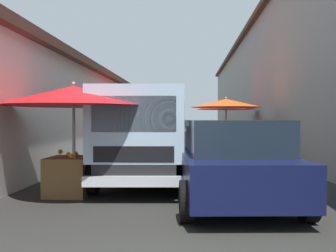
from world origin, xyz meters
TOP-DOWN VIEW (x-y plane):
  - ground at (13.50, 0.00)m, footprint 90.00×90.00m
  - building_left_whitewash at (15.75, 6.88)m, footprint 49.80×7.50m
  - building_right_concrete at (15.75, -6.88)m, footprint 49.80×7.50m
  - fruit_stall_mid_lane at (4.77, 2.08)m, footprint 2.74×2.74m
  - fruit_stall_near_left at (13.23, 1.84)m, footprint 2.79×2.79m
  - fruit_stall_far_right at (15.95, -1.88)m, footprint 2.81×2.81m
  - fruit_stall_near_right at (11.53, -1.43)m, footprint 2.55×2.55m
  - hatchback_car at (4.52, -0.83)m, footprint 4.02×2.14m
  - delivery_truck at (5.72, 0.93)m, footprint 5.01×2.17m
  - vendor_by_crates at (16.79, 1.51)m, footprint 0.53×0.45m
  - vendor_in_shade at (14.89, 2.69)m, footprint 0.57×0.36m
  - parked_scooter at (9.96, -1.70)m, footprint 1.69×0.44m
  - plastic_stool at (14.27, -1.82)m, footprint 0.30×0.30m

SIDE VIEW (x-z plane):
  - ground at x=13.50m, z-range 0.00..0.00m
  - plastic_stool at x=14.27m, z-range 0.11..0.54m
  - parked_scooter at x=9.96m, z-range -0.12..1.02m
  - hatchback_car at x=4.52m, z-range 0.01..1.46m
  - vendor_in_shade at x=14.89m, z-range 0.10..1.62m
  - vendor_by_crates at x=16.79m, z-range 0.13..1.76m
  - delivery_truck at x=5.72m, z-range 0.00..2.08m
  - fruit_stall_near_left at x=13.23m, z-range 0.61..2.72m
  - fruit_stall_mid_lane at x=4.77m, z-range 0.59..2.75m
  - fruit_stall_near_right at x=11.53m, z-range 0.59..2.86m
  - building_left_whitewash at x=15.75m, z-range 0.01..3.46m
  - fruit_stall_far_right at x=15.95m, z-range 0.71..3.13m
  - building_right_concrete at x=15.75m, z-range 0.01..6.55m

